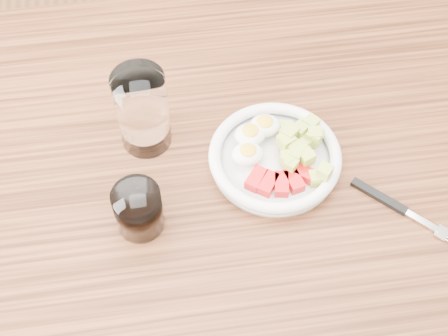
{
  "coord_description": "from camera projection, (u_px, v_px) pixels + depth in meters",
  "views": [
    {
      "loc": [
        -0.08,
        -0.51,
        1.6
      ],
      "look_at": [
        -0.01,
        0.01,
        0.8
      ],
      "focal_mm": 50.0,
      "sensor_mm": 36.0,
      "label": 1
    }
  ],
  "objects": [
    {
      "name": "water_glass",
      "position": [
        142.0,
        111.0,
        0.96
      ],
      "size": [
        0.08,
        0.08,
        0.15
      ],
      "primitive_type": "cylinder",
      "color": "white",
      "rests_on": "dining_table"
    },
    {
      "name": "coffee_glass",
      "position": [
        138.0,
        210.0,
        0.9
      ],
      "size": [
        0.07,
        0.07,
        0.08
      ],
      "color": "white",
      "rests_on": "dining_table"
    },
    {
      "name": "dining_table",
      "position": [
        231.0,
        215.0,
        1.06
      ],
      "size": [
        1.5,
        0.9,
        0.77
      ],
      "color": "brown",
      "rests_on": "ground"
    },
    {
      "name": "bowl",
      "position": [
        275.0,
        155.0,
        0.98
      ],
      "size": [
        0.21,
        0.21,
        0.05
      ],
      "color": "white",
      "rests_on": "dining_table"
    },
    {
      "name": "fork",
      "position": [
        394.0,
        205.0,
        0.95
      ],
      "size": [
        0.15,
        0.15,
        0.01
      ],
      "color": "black",
      "rests_on": "dining_table"
    }
  ]
}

